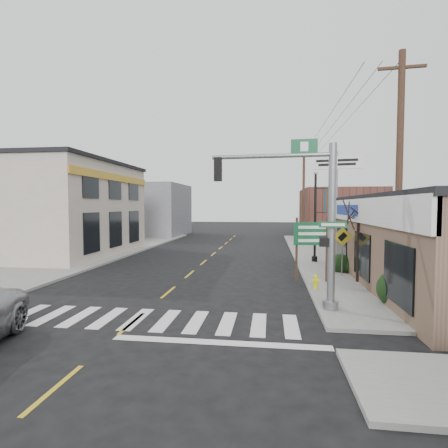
# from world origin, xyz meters

# --- Properties ---
(ground) EXTENTS (140.00, 140.00, 0.00)m
(ground) POSITION_xyz_m (0.00, 0.00, 0.00)
(ground) COLOR black
(ground) RESTS_ON ground
(sidewalk_right) EXTENTS (6.00, 38.00, 0.13)m
(sidewalk_right) POSITION_xyz_m (9.00, 13.00, 0.07)
(sidewalk_right) COLOR gray
(sidewalk_right) RESTS_ON ground
(sidewalk_left) EXTENTS (6.00, 38.00, 0.13)m
(sidewalk_left) POSITION_xyz_m (-9.00, 13.00, 0.07)
(sidewalk_left) COLOR gray
(sidewalk_left) RESTS_ON ground
(center_line) EXTENTS (0.12, 56.00, 0.01)m
(center_line) POSITION_xyz_m (0.00, 8.00, 0.01)
(center_line) COLOR gold
(center_line) RESTS_ON ground
(crosswalk) EXTENTS (11.00, 2.20, 0.01)m
(crosswalk) POSITION_xyz_m (0.00, 0.40, 0.01)
(crosswalk) COLOR silver
(crosswalk) RESTS_ON ground
(left_building) EXTENTS (12.00, 12.00, 6.80)m
(left_building) POSITION_xyz_m (-13.00, 14.00, 3.40)
(left_building) COLOR beige
(left_building) RESTS_ON ground
(bldg_distant_right) EXTENTS (8.00, 10.00, 5.60)m
(bldg_distant_right) POSITION_xyz_m (12.00, 30.00, 2.80)
(bldg_distant_right) COLOR brown
(bldg_distant_right) RESTS_ON ground
(bldg_distant_left) EXTENTS (9.00, 10.00, 6.40)m
(bldg_distant_left) POSITION_xyz_m (-11.00, 32.00, 3.20)
(bldg_distant_left) COLOR slate
(bldg_distant_left) RESTS_ON ground
(traffic_signal_pole) EXTENTS (4.66, 0.37, 5.90)m
(traffic_signal_pole) POSITION_xyz_m (5.73, 1.93, 3.65)
(traffic_signal_pole) COLOR gray
(traffic_signal_pole) RESTS_ON sidewalk_right
(guide_sign) EXTENTS (1.74, 0.14, 3.04)m
(guide_sign) POSITION_xyz_m (6.30, 6.46, 2.08)
(guide_sign) COLOR #462E20
(guide_sign) RESTS_ON sidewalk_right
(fire_hydrant) EXTENTS (0.20, 0.20, 0.63)m
(fire_hydrant) POSITION_xyz_m (6.30, 4.92, 0.47)
(fire_hydrant) COLOR yellow
(fire_hydrant) RESTS_ON sidewalk_right
(ped_crossing_sign) EXTENTS (0.98, 0.07, 2.52)m
(ped_crossing_sign) POSITION_xyz_m (7.98, 7.86, 1.87)
(ped_crossing_sign) COLOR gray
(ped_crossing_sign) RESTS_ON sidewalk_right
(lamp_post) EXTENTS (0.76, 0.60, 5.90)m
(lamp_post) POSITION_xyz_m (7.26, 12.58, 3.55)
(lamp_post) COLOR black
(lamp_post) RESTS_ON sidewalk_right
(dance_center_sign) EXTENTS (3.52, 0.22, 7.48)m
(dance_center_sign) POSITION_xyz_m (9.00, 15.49, 5.70)
(dance_center_sign) COLOR gray
(dance_center_sign) RESTS_ON sidewalk_right
(bare_tree) EXTENTS (2.27, 2.27, 4.54)m
(bare_tree) POSITION_xyz_m (8.48, 6.69, 3.70)
(bare_tree) COLOR black
(bare_tree) RESTS_ON sidewalk_right
(shrub_front) EXTENTS (1.42, 1.42, 1.07)m
(shrub_front) POSITION_xyz_m (8.97, 2.97, 0.66)
(shrub_front) COLOR #213419
(shrub_front) RESTS_ON sidewalk_right
(shrub_back) EXTENTS (1.10, 1.10, 0.82)m
(shrub_back) POSITION_xyz_m (8.17, 9.22, 0.54)
(shrub_back) COLOR black
(shrub_back) RESTS_ON sidewalk_right
(utility_pole_near) EXTENTS (1.55, 0.23, 8.90)m
(utility_pole_near) POSITION_xyz_m (8.77, 2.46, 4.70)
(utility_pole_near) COLOR #40301A
(utility_pole_near) RESTS_ON sidewalk_right
(utility_pole_far) EXTENTS (1.66, 0.25, 9.54)m
(utility_pole_far) POSITION_xyz_m (7.50, 23.97, 5.02)
(utility_pole_far) COLOR #492D21
(utility_pole_far) RESTS_ON sidewalk_right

